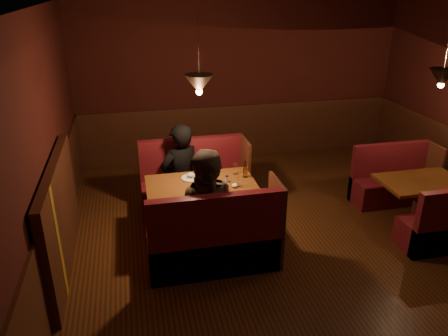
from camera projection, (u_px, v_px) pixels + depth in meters
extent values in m
cube|color=#362311|center=(307.00, 254.00, 5.50)|extent=(6.00, 7.00, 0.01)
cube|color=black|center=(329.00, 9.00, 4.35)|extent=(6.00, 7.00, 0.01)
cube|color=#3C130E|center=(240.00, 81.00, 8.07)|extent=(6.00, 0.01, 2.90)
cube|color=#3C130E|center=(35.00, 168.00, 4.33)|extent=(0.01, 7.00, 2.90)
cube|color=#452516|center=(240.00, 130.00, 8.42)|extent=(6.00, 0.04, 1.00)
cube|color=#452516|center=(52.00, 249.00, 4.71)|extent=(0.04, 7.00, 1.00)
cube|color=#452516|center=(60.00, 218.00, 5.02)|extent=(0.10, 2.20, 1.30)
cube|color=#AB8524|center=(59.00, 243.00, 4.54)|extent=(0.01, 0.12, 1.30)
cylinder|color=#333333|center=(198.00, 49.00, 4.94)|extent=(0.01, 0.01, 0.80)
cone|color=black|center=(199.00, 84.00, 5.10)|extent=(0.34, 0.34, 0.22)
sphere|color=#FFBF72|center=(199.00, 92.00, 5.14)|extent=(0.08, 0.08, 0.08)
cone|color=black|center=(442.00, 78.00, 5.42)|extent=(0.34, 0.34, 0.22)
sphere|color=#FFBF72|center=(441.00, 85.00, 5.46)|extent=(0.08, 0.08, 0.08)
cube|color=#553311|center=(201.00, 186.00, 5.62)|extent=(1.41, 0.85, 0.05)
cylinder|color=#452516|center=(202.00, 211.00, 5.77)|extent=(0.14, 0.14, 0.70)
cylinder|color=#452516|center=(202.00, 233.00, 5.91)|extent=(0.56, 0.56, 0.04)
cylinder|color=silver|center=(204.00, 188.00, 5.49)|extent=(0.28, 0.28, 0.02)
cube|color=black|center=(210.00, 184.00, 5.52)|extent=(0.09, 0.08, 0.04)
ellipsoid|color=silver|center=(205.00, 184.00, 5.51)|extent=(0.07, 0.07, 0.06)
cube|color=tan|center=(211.00, 188.00, 5.44)|extent=(0.08, 0.06, 0.03)
cylinder|color=silver|center=(207.00, 188.00, 5.47)|extent=(0.05, 0.13, 0.01)
cylinder|color=silver|center=(191.00, 178.00, 5.77)|extent=(0.26, 0.26, 0.02)
ellipsoid|color=beige|center=(191.00, 175.00, 5.77)|extent=(0.10, 0.10, 0.05)
cube|color=silver|center=(194.00, 178.00, 5.74)|extent=(0.20, 0.04, 0.00)
cylinder|color=white|center=(227.00, 179.00, 5.65)|extent=(0.05, 0.05, 0.08)
cylinder|color=white|center=(236.00, 169.00, 5.88)|extent=(0.08, 0.08, 0.15)
cylinder|color=white|center=(240.00, 181.00, 5.52)|extent=(0.08, 0.08, 0.15)
cylinder|color=#47230F|center=(245.00, 171.00, 5.78)|extent=(0.06, 0.06, 0.16)
cylinder|color=#47230F|center=(245.00, 163.00, 5.74)|extent=(0.03, 0.03, 0.07)
ellipsoid|color=white|center=(235.00, 185.00, 5.52)|extent=(0.11, 0.12, 0.04)
cube|color=#581319|center=(194.00, 196.00, 6.48)|extent=(1.51, 0.55, 0.45)
cube|color=#581319|center=(191.00, 171.00, 6.55)|extent=(1.51, 0.12, 1.06)
cube|color=#452516|center=(244.00, 172.00, 6.51)|extent=(0.04, 0.55, 1.06)
cube|color=#581319|center=(213.00, 250.00, 5.17)|extent=(1.51, 0.55, 0.45)
cube|color=#581319|center=(216.00, 238.00, 4.86)|extent=(1.51, 0.12, 1.06)
cube|color=#452516|center=(276.00, 221.00, 5.20)|extent=(0.04, 0.55, 1.06)
cube|color=#553311|center=(422.00, 182.00, 5.99)|extent=(1.14, 0.73, 0.04)
cylinder|color=#452516|center=(418.00, 203.00, 6.12)|extent=(0.12, 0.12, 0.60)
cylinder|color=#452516|center=(414.00, 220.00, 6.23)|extent=(0.48, 0.48, 0.03)
cube|color=#581319|center=(392.00, 190.00, 6.71)|extent=(1.22, 0.47, 0.38)
cube|color=#581319|center=(388.00, 170.00, 6.78)|extent=(1.22, 0.10, 0.90)
cube|color=#452516|center=(431.00, 172.00, 6.74)|extent=(0.03, 0.47, 0.90)
cube|color=#581319|center=(446.00, 232.00, 5.60)|extent=(1.22, 0.47, 0.38)
imported|color=black|center=(180.00, 158.00, 6.16)|extent=(0.73, 0.60, 1.71)
imported|color=#352C22|center=(211.00, 195.00, 5.05)|extent=(1.03, 0.91, 1.76)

